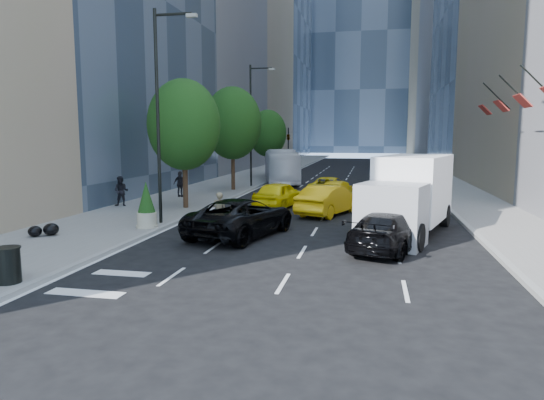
% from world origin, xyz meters
% --- Properties ---
extents(ground, '(160.00, 160.00, 0.00)m').
position_xyz_m(ground, '(0.00, 0.00, 0.00)').
color(ground, black).
rests_on(ground, ground).
extents(sidewalk_left, '(6.00, 120.00, 0.15)m').
position_xyz_m(sidewalk_left, '(-9.00, 30.00, 0.07)').
color(sidewalk_left, slate).
rests_on(sidewalk_left, ground).
extents(sidewalk_right, '(4.00, 120.00, 0.15)m').
position_xyz_m(sidewalk_right, '(10.00, 30.00, 0.07)').
color(sidewalk_right, slate).
rests_on(sidewalk_right, ground).
extents(tower_left_end, '(20.00, 28.00, 60.00)m').
position_xyz_m(tower_left_end, '(-22.00, 92.00, 30.00)').
color(tower_left_end, '#333F4F').
rests_on(tower_left_end, ground).
extents(tower_right_far, '(20.00, 24.00, 50.00)m').
position_xyz_m(tower_right_far, '(22.00, 98.00, 25.00)').
color(tower_right_far, gray).
rests_on(tower_right_far, ground).
extents(lamp_near, '(2.13, 0.22, 10.00)m').
position_xyz_m(lamp_near, '(-6.32, 4.00, 5.81)').
color(lamp_near, black).
rests_on(lamp_near, sidewalk_left).
extents(lamp_far, '(2.13, 0.22, 10.00)m').
position_xyz_m(lamp_far, '(-6.32, 22.00, 5.81)').
color(lamp_far, black).
rests_on(lamp_far, sidewalk_left).
extents(tree_near, '(4.20, 4.20, 7.46)m').
position_xyz_m(tree_near, '(-7.20, 9.00, 4.97)').
color(tree_near, black).
rests_on(tree_near, sidewalk_left).
extents(tree_mid, '(4.50, 4.50, 7.99)m').
position_xyz_m(tree_mid, '(-7.20, 19.00, 5.32)').
color(tree_mid, black).
rests_on(tree_mid, sidewalk_left).
extents(tree_far, '(3.90, 3.90, 6.92)m').
position_xyz_m(tree_far, '(-7.20, 32.00, 4.62)').
color(tree_far, black).
rests_on(tree_far, sidewalk_left).
extents(traffic_signal, '(2.48, 0.53, 5.20)m').
position_xyz_m(traffic_signal, '(-6.40, 40.00, 4.23)').
color(traffic_signal, black).
rests_on(traffic_signal, sidewalk_left).
extents(facade_flags, '(1.85, 13.30, 2.05)m').
position_xyz_m(facade_flags, '(10.64, 10.00, 6.18)').
color(facade_flags, black).
rests_on(facade_flags, ground).
extents(skateboarder, '(0.73, 0.61, 1.71)m').
position_xyz_m(skateboarder, '(-3.20, 3.00, 0.86)').
color(skateboarder, '#817150').
rests_on(skateboarder, ground).
extents(black_sedan_lincoln, '(4.25, 6.49, 1.66)m').
position_xyz_m(black_sedan_lincoln, '(-2.00, 2.42, 0.83)').
color(black_sedan_lincoln, black).
rests_on(black_sedan_lincoln, ground).
extents(black_sedan_mercedes, '(3.68, 5.51, 1.48)m').
position_xyz_m(black_sedan_mercedes, '(4.20, 1.00, 0.74)').
color(black_sedan_mercedes, black).
rests_on(black_sedan_mercedes, ground).
extents(taxi_a, '(2.87, 4.99, 1.60)m').
position_xyz_m(taxi_a, '(-2.00, 11.17, 0.80)').
color(taxi_a, yellow).
rests_on(taxi_a, ground).
extents(taxi_b, '(3.39, 5.30, 1.65)m').
position_xyz_m(taxi_b, '(1.20, 9.00, 0.82)').
color(taxi_b, '#F5B60C').
rests_on(taxi_b, ground).
extents(taxi_c, '(2.94, 5.44, 1.45)m').
position_xyz_m(taxi_c, '(0.50, 17.04, 0.72)').
color(taxi_c, yellow).
rests_on(taxi_c, ground).
extents(taxi_d, '(2.74, 4.86, 1.33)m').
position_xyz_m(taxi_d, '(1.20, 15.50, 0.67)').
color(taxi_d, yellow).
rests_on(taxi_d, ground).
extents(city_bus, '(5.29, 11.55, 3.13)m').
position_xyz_m(city_bus, '(-4.80, 26.70, 1.57)').
color(city_bus, white).
rests_on(city_bus, ground).
extents(box_truck, '(4.61, 7.64, 3.44)m').
position_xyz_m(box_truck, '(5.10, 4.31, 1.75)').
color(box_truck, white).
rests_on(box_truck, ground).
extents(pedestrian_a, '(0.98, 0.82, 1.80)m').
position_xyz_m(pedestrian_a, '(-11.20, 8.78, 1.05)').
color(pedestrian_a, black).
rests_on(pedestrian_a, sidewalk_left).
extents(pedestrian_b, '(1.08, 0.56, 1.77)m').
position_xyz_m(pedestrian_b, '(-9.47, 13.74, 1.03)').
color(pedestrian_b, black).
rests_on(pedestrian_b, sidewalk_left).
extents(trash_can, '(0.67, 0.67, 1.00)m').
position_xyz_m(trash_can, '(-6.60, -6.00, 0.65)').
color(trash_can, black).
rests_on(trash_can, sidewalk_left).
extents(planter_shrub, '(0.89, 0.89, 2.12)m').
position_xyz_m(planter_shrub, '(-6.60, 2.72, 1.16)').
color(planter_shrub, '#BBB69B').
rests_on(planter_shrub, sidewalk_left).
extents(garbage_bags, '(1.06, 1.02, 0.52)m').
position_xyz_m(garbage_bags, '(-9.93, 0.04, 0.40)').
color(garbage_bags, black).
rests_on(garbage_bags, sidewalk_left).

